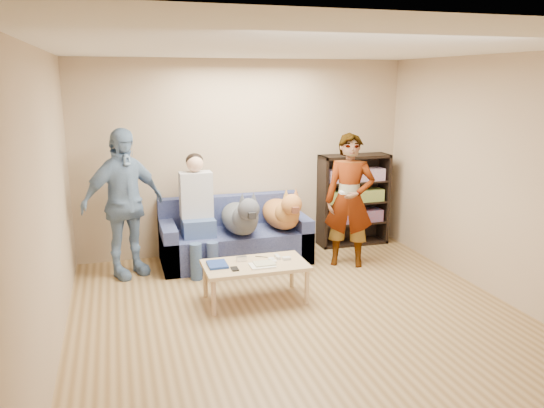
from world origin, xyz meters
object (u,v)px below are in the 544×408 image
object	(u,v)px
sofa	(234,240)
dog_tan	(283,213)
dog_gray	(241,217)
person_seated	(198,208)
person_standing_right	(349,201)
coffee_table	(255,268)
person_standing_left	(123,203)
camera_silver	(242,259)
notebook_blue	(217,264)
bookshelf	(353,198)

from	to	relation	value
sofa	dog_tan	distance (m)	0.73
dog_gray	person_seated	bearing A→B (deg)	166.07
person_standing_right	coffee_table	world-z (taller)	person_standing_right
person_standing_right	person_standing_left	world-z (taller)	person_standing_left
person_standing_left	coffee_table	world-z (taller)	person_standing_left
camera_silver	coffee_table	world-z (taller)	camera_silver
notebook_blue	dog_tan	world-z (taller)	dog_tan
person_standing_right	coffee_table	xyz separation A→B (m)	(-1.44, -0.77, -0.47)
person_standing_right	coffee_table	distance (m)	1.70
dog_tan	person_standing_right	bearing A→B (deg)	-28.23
person_standing_left	bookshelf	bearing A→B (deg)	-20.71
person_seated	camera_silver	bearing A→B (deg)	-74.81
camera_silver	person_seated	bearing A→B (deg)	105.19
notebook_blue	sofa	distance (m)	1.38
notebook_blue	person_seated	size ratio (longest dim) A/B	0.18
camera_silver	person_standing_left	bearing A→B (deg)	137.94
person_standing_right	coffee_table	size ratio (longest dim) A/B	1.54
notebook_blue	dog_gray	world-z (taller)	dog_gray
sofa	dog_gray	size ratio (longest dim) A/B	1.51
person_seated	bookshelf	size ratio (longest dim) A/B	1.13
person_standing_left	person_seated	size ratio (longest dim) A/B	1.22
camera_silver	coffee_table	bearing A→B (deg)	-45.00
camera_silver	person_seated	xyz separation A→B (m)	(-0.30, 1.10, 0.33)
camera_silver	dog_tan	world-z (taller)	dog_tan
camera_silver	dog_tan	distance (m)	1.34
person_standing_left	dog_gray	xyz separation A→B (m)	(1.41, -0.10, -0.25)
dog_tan	bookshelf	xyz separation A→B (m)	(1.19, 0.40, 0.04)
camera_silver	person_seated	distance (m)	1.18
sofa	person_seated	distance (m)	0.70
person_standing_right	sofa	distance (m)	1.59
sofa	bookshelf	xyz separation A→B (m)	(1.80, 0.23, 0.40)
notebook_blue	bookshelf	distance (m)	2.75
person_seated	dog_gray	xyz separation A→B (m)	(0.52, -0.13, -0.13)
notebook_blue	coffee_table	xyz separation A→B (m)	(0.40, -0.05, -0.06)
sofa	person_seated	world-z (taller)	person_seated
person_seated	bookshelf	bearing A→B (deg)	8.95
sofa	person_seated	size ratio (longest dim) A/B	1.29
bookshelf	person_standing_right	bearing A→B (deg)	-118.29
dog_tan	bookshelf	world-z (taller)	bookshelf
bookshelf	person_standing_left	bearing A→B (deg)	-173.03
person_standing_right	dog_tan	xyz separation A→B (m)	(-0.76, 0.41, -0.20)
dog_gray	coffee_table	distance (m)	1.12
dog_tan	sofa	bearing A→B (deg)	164.80
camera_silver	bookshelf	world-z (taller)	bookshelf
dog_gray	dog_tan	bearing A→B (deg)	8.96
person_seated	dog_gray	world-z (taller)	person_seated
person_seated	bookshelf	world-z (taller)	person_seated
notebook_blue	camera_silver	distance (m)	0.29
notebook_blue	bookshelf	bearing A→B (deg)	33.89
person_standing_left	notebook_blue	distance (m)	1.53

